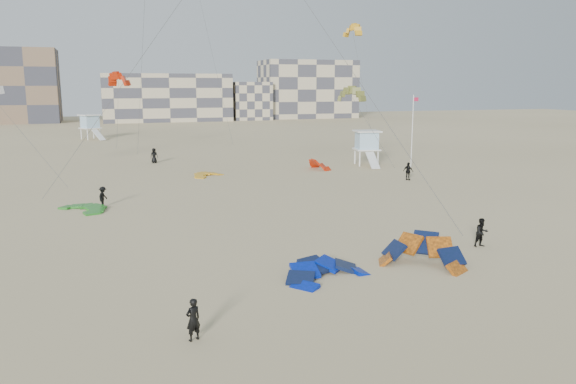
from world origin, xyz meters
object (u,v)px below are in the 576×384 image
object	(u,v)px
lifeguard_tower_near	(367,148)
kite_ground_blue	(327,277)
kite_ground_orange	(421,266)
kitesurfer_main	(193,320)

from	to	relation	value
lifeguard_tower_near	kite_ground_blue	bearing A→B (deg)	-108.54
kite_ground_blue	kite_ground_orange	world-z (taller)	kite_ground_orange
kite_ground_orange	kitesurfer_main	distance (m)	13.39
kite_ground_orange	lifeguard_tower_near	xyz separation A→B (m)	(13.84, 34.50, 1.98)
kite_ground_blue	kite_ground_orange	size ratio (longest dim) A/B	1.01
kite_ground_blue	kitesurfer_main	bearing A→B (deg)	-166.69
kite_ground_blue	lifeguard_tower_near	distance (m)	39.57
kite_ground_orange	lifeguard_tower_near	bearing A→B (deg)	110.84
kite_ground_blue	lifeguard_tower_near	world-z (taller)	lifeguard_tower_near
kite_ground_blue	kite_ground_orange	xyz separation A→B (m)	(5.27, 0.09, 0.00)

